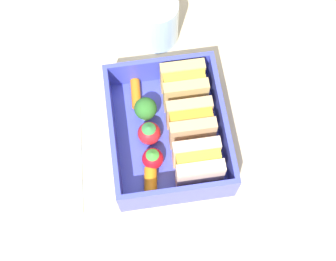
% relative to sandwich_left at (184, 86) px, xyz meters
% --- Properties ---
extents(ground_plane, '(1.20, 1.20, 0.02)m').
position_rel_sandwich_left_xyz_m(ground_plane, '(0.05, -0.03, -0.05)').
color(ground_plane, beige).
extents(bento_tray, '(0.17, 0.14, 0.01)m').
position_rel_sandwich_left_xyz_m(bento_tray, '(0.05, -0.03, -0.03)').
color(bento_tray, '#434CCB').
rests_on(bento_tray, ground_plane).
extents(bento_rim, '(0.17, 0.14, 0.04)m').
position_rel_sandwich_left_xyz_m(bento_rim, '(0.05, -0.03, -0.01)').
color(bento_rim, '#434CCB').
rests_on(bento_rim, bento_tray).
extents(sandwich_left, '(0.04, 0.05, 0.06)m').
position_rel_sandwich_left_xyz_m(sandwich_left, '(0.00, 0.00, 0.00)').
color(sandwich_left, tan).
rests_on(sandwich_left, bento_tray).
extents(sandwich_center_left, '(0.04, 0.05, 0.06)m').
position_rel_sandwich_left_xyz_m(sandwich_center_left, '(0.05, 0.00, 0.00)').
color(sandwich_center_left, tan).
rests_on(sandwich_center_left, bento_tray).
extents(sandwich_center, '(0.04, 0.05, 0.06)m').
position_rel_sandwich_left_xyz_m(sandwich_center, '(0.10, 0.00, 0.00)').
color(sandwich_center, beige).
rests_on(sandwich_center, bento_tray).
extents(carrot_stick_far_left, '(0.04, 0.01, 0.01)m').
position_rel_sandwich_left_xyz_m(carrot_stick_far_left, '(-0.01, -0.06, -0.02)').
color(carrot_stick_far_left, orange).
rests_on(carrot_stick_far_left, bento_tray).
extents(broccoli_floret, '(0.03, 0.03, 0.04)m').
position_rel_sandwich_left_xyz_m(broccoli_floret, '(0.02, -0.05, -0.01)').
color(broccoli_floret, '#98D065').
rests_on(broccoli_floret, bento_tray).
extents(strawberry_left, '(0.03, 0.03, 0.03)m').
position_rel_sandwich_left_xyz_m(strawberry_left, '(0.05, -0.05, -0.01)').
color(strawberry_left, red).
rests_on(strawberry_left, bento_tray).
extents(strawberry_far_left, '(0.03, 0.03, 0.03)m').
position_rel_sandwich_left_xyz_m(strawberry_far_left, '(0.08, -0.05, -0.01)').
color(strawberry_far_left, red).
rests_on(strawberry_far_left, bento_tray).
extents(carrot_stick_left, '(0.04, 0.02, 0.02)m').
position_rel_sandwich_left_xyz_m(carrot_stick_left, '(0.11, -0.06, -0.02)').
color(carrot_stick_left, orange).
rests_on(carrot_stick_left, bento_tray).
extents(drinking_glass, '(0.06, 0.06, 0.07)m').
position_rel_sandwich_left_xyz_m(drinking_glass, '(-0.10, -0.02, -0.00)').
color(drinking_glass, silver).
rests_on(drinking_glass, ground_plane).
extents(folded_napkin, '(0.14, 0.10, 0.00)m').
position_rel_sandwich_left_xyz_m(folded_napkin, '(0.06, -0.18, -0.04)').
color(folded_napkin, silver).
rests_on(folded_napkin, ground_plane).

